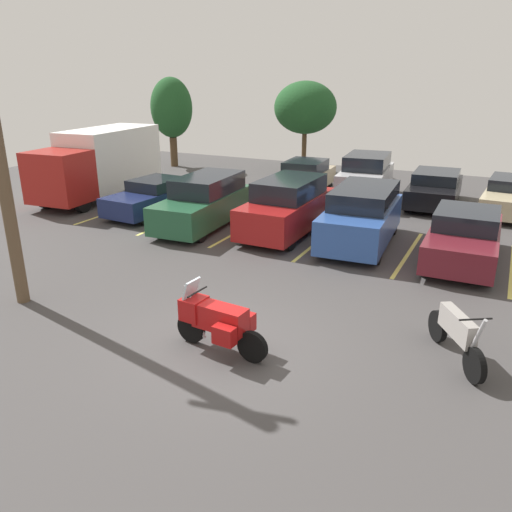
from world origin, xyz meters
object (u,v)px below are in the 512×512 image
object	(u,v)px
car_far_black	(435,188)
car_far_champagne	(511,196)
car_green	(204,202)
box_truck	(100,162)
car_navy	(153,197)
motorcycle_second	(457,334)
car_red	(288,207)
car_far_tan	(304,177)
car_far_silver	(366,177)
car_maroon	(464,237)
motorcycle_touring	(217,320)
car_blue	(362,216)

from	to	relation	value
car_far_black	car_far_champagne	distance (m)	2.94
car_green	box_truck	xyz separation A→B (m)	(-6.63, 1.88, 0.68)
car_navy	box_truck	xyz separation A→B (m)	(-3.85, 1.27, 0.91)
motorcycle_second	car_far_black	world-z (taller)	car_far_black
car_red	car_far_tan	world-z (taller)	car_red
car_far_silver	car_green	bearing A→B (deg)	-120.80
car_far_tan	box_truck	distance (m)	9.32
car_far_silver	car_far_champagne	world-z (taller)	car_far_silver
car_navy	car_maroon	size ratio (longest dim) A/B	0.93
motorcycle_touring	car_far_black	xyz separation A→B (m)	(2.03, 14.58, 0.04)
car_maroon	box_truck	world-z (taller)	box_truck
car_far_champagne	motorcycle_second	bearing A→B (deg)	-92.82
box_truck	car_maroon	bearing A→B (deg)	-5.99
car_far_tan	car_far_champagne	size ratio (longest dim) A/B	1.01
car_far_tan	car_red	bearing A→B (deg)	-73.44
car_green	box_truck	distance (m)	6.92
motorcycle_touring	car_far_champagne	size ratio (longest dim) A/B	0.44
motorcycle_touring	car_far_tan	world-z (taller)	car_far_tan
car_far_silver	car_far_champagne	xyz separation A→B (m)	(5.87, 0.22, -0.28)
car_navy	car_blue	bearing A→B (deg)	-0.71
car_far_silver	car_far_black	bearing A→B (deg)	4.04
car_red	car_far_champagne	size ratio (longest dim) A/B	0.97
car_far_tan	car_blue	bearing A→B (deg)	-54.74
car_maroon	box_truck	xyz separation A→B (m)	(-15.49, 1.63, 0.82)
motorcycle_touring	car_far_tan	xyz separation A→B (m)	(-3.84, 14.42, 0.03)
motorcycle_second	car_far_tan	world-z (taller)	car_far_tan
car_maroon	car_far_black	size ratio (longest dim) A/B	0.98
motorcycle_touring	car_far_tan	size ratio (longest dim) A/B	0.44
box_truck	car_far_champagne	bearing A→B (deg)	17.45
car_far_silver	car_far_tan	bearing A→B (deg)	179.21
motorcycle_touring	car_blue	bearing A→B (deg)	85.05
car_far_silver	car_far_black	size ratio (longest dim) A/B	0.99
car_far_tan	car_far_silver	xyz separation A→B (m)	(2.93, -0.04, 0.26)
motorcycle_second	car_far_black	bearing A→B (deg)	100.19
motorcycle_touring	car_red	size ratio (longest dim) A/B	0.46
box_truck	car_blue	bearing A→B (deg)	-6.35
car_blue	box_truck	xyz separation A→B (m)	(-12.32, 1.37, 0.63)
motorcycle_second	car_far_silver	bearing A→B (deg)	112.55
car_far_tan	car_far_champagne	bearing A→B (deg)	1.20
car_navy	car_maroon	xyz separation A→B (m)	(11.64, -0.36, 0.09)
car_blue	car_far_champagne	xyz separation A→B (m)	(4.27, 6.59, -0.26)
car_green	car_far_champagne	distance (m)	12.24
motorcycle_touring	car_far_black	distance (m)	14.73
motorcycle_second	car_far_tan	xyz separation A→B (m)	(-8.17, 12.66, 0.14)
car_far_silver	car_maroon	bearing A→B (deg)	-54.27
car_red	car_far_silver	size ratio (longest dim) A/B	1.01
car_navy	car_maroon	bearing A→B (deg)	-1.76
car_green	car_blue	world-z (taller)	car_blue
car_maroon	box_truck	distance (m)	15.59
motorcycle_second	car_far_black	xyz separation A→B (m)	(-2.30, 12.82, 0.15)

